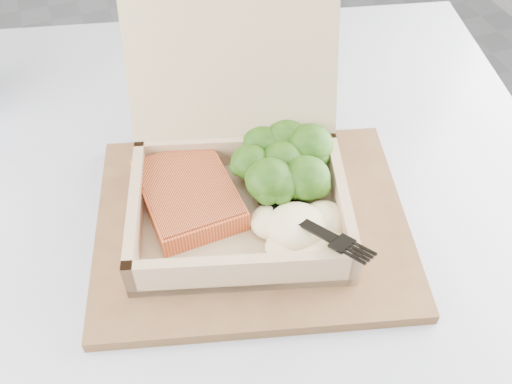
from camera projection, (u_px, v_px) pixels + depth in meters
name	position (u px, v px, depth m)	size (l,w,h in m)	color
cafe_table	(210.00, 325.00, 0.72)	(0.98, 0.98, 0.73)	black
serving_tray	(252.00, 223.00, 0.57)	(0.31, 0.25, 0.01)	brown
takeout_container	(237.00, 163.00, 0.56)	(0.26, 0.28, 0.19)	tan
salmon_fillet	(188.00, 195.00, 0.56)	(0.09, 0.11, 0.02)	orange
broccoli_pile	(283.00, 166.00, 0.58)	(0.11, 0.11, 0.04)	#376717
mashed_potatoes	(297.00, 227.00, 0.53)	(0.09, 0.08, 0.03)	beige
plastic_fork	(283.00, 208.00, 0.53)	(0.06, 0.13, 0.03)	black
receipt	(261.00, 105.00, 0.71)	(0.08, 0.15, 0.00)	silver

